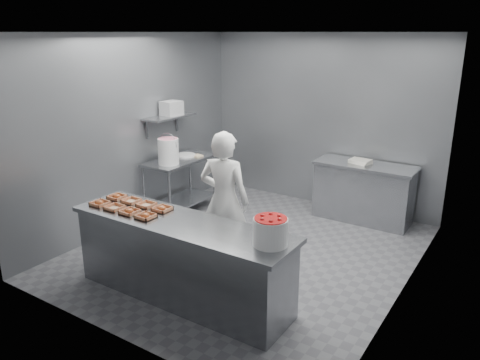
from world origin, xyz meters
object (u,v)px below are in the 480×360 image
object	(u,v)px
tray_7	(162,209)
appliance	(171,108)
tray_0	(100,203)
service_counter	(182,260)
tray_2	(130,211)
worker	(224,201)
strawberry_tub	(270,231)
glaze_bucket	(168,151)
prep_table	(180,178)
tray_3	(146,216)
tray_1	(114,207)
tray_5	(131,201)
tray_4	(117,197)
tray_6	(146,205)
back_counter	(363,192)

from	to	relation	value
tray_7	appliance	world-z (taller)	appliance
tray_0	service_counter	bearing A→B (deg)	6.80
tray_2	tray_7	bearing A→B (deg)	47.30
tray_0	worker	distance (m)	1.45
strawberry_tub	glaze_bucket	distance (m)	3.11
worker	prep_table	bearing A→B (deg)	-44.98
tray_0	strawberry_tub	size ratio (longest dim) A/B	0.57
tray_3	tray_1	bearing A→B (deg)	180.00
tray_7	tray_2	bearing A→B (deg)	-132.70
tray_2	tray_5	distance (m)	0.35
tray_7	glaze_bucket	distance (m)	1.94
tray_5	glaze_bucket	world-z (taller)	glaze_bucket
tray_3	tray_5	distance (m)	0.54
service_counter	glaze_bucket	distance (m)	2.37
tray_3	prep_table	bearing A→B (deg)	121.62
tray_2	appliance	xyz separation A→B (m)	(-1.21, 2.14, 0.75)
worker	tray_7	bearing A→B (deg)	54.82
service_counter	tray_4	distance (m)	1.19
worker	glaze_bucket	world-z (taller)	worker
worker	appliance	bearing A→B (deg)	-43.65
prep_table	glaze_bucket	distance (m)	0.61
tray_6	tray_7	distance (m)	0.24
tray_2	tray_3	distance (m)	0.24
worker	appliance	distance (m)	2.27
service_counter	appliance	xyz separation A→B (m)	(-1.82, 2.01, 1.22)
tray_1	tray_2	size ratio (longest dim) A/B	1.00
tray_0	appliance	size ratio (longest dim) A/B	0.65
tray_3	appliance	size ratio (longest dim) A/B	0.65
tray_3	tray_5	size ratio (longest dim) A/B	1.00
glaze_bucket	tray_3	bearing A→B (deg)	-55.31
tray_5	tray_7	bearing A→B (deg)	-0.00
tray_1	appliance	xyz separation A→B (m)	(-0.97, 2.14, 0.75)
strawberry_tub	tray_3	bearing A→B (deg)	-174.06
strawberry_tub	prep_table	bearing A→B (deg)	144.70
tray_4	strawberry_tub	xyz separation A→B (m)	(2.17, -0.11, 0.12)
back_counter	tray_4	world-z (taller)	tray_4
glaze_bucket	tray_5	bearing A→B (deg)	-63.69
service_counter	tray_2	distance (m)	0.78
service_counter	tray_5	distance (m)	0.98
tray_4	appliance	distance (m)	2.15
tray_7	strawberry_tub	bearing A→B (deg)	-4.34
tray_5	tray_6	world-z (taller)	same
tray_4	strawberry_tub	distance (m)	2.17
tray_3	tray_7	xyz separation A→B (m)	(0.00, 0.26, 0.00)
tray_1	tray_2	distance (m)	0.24
tray_7	strawberry_tub	size ratio (longest dim) A/B	0.57
back_counter	tray_5	size ratio (longest dim) A/B	8.01
tray_4	prep_table	bearing A→B (deg)	107.11
tray_4	service_counter	bearing A→B (deg)	-6.81
tray_1	glaze_bucket	size ratio (longest dim) A/B	0.39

